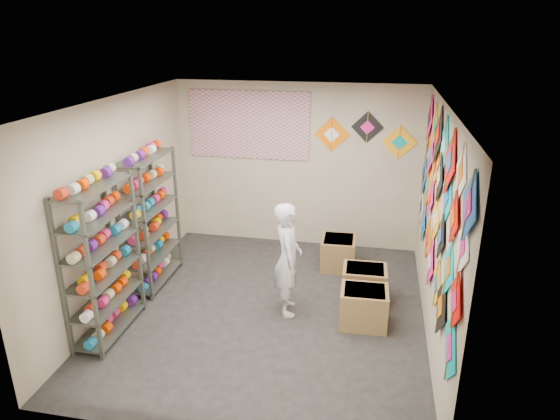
% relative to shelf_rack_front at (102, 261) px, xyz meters
% --- Properties ---
extents(ground, '(4.50, 4.50, 0.00)m').
position_rel_shelf_rack_front_xyz_m(ground, '(1.78, 0.85, -0.95)').
color(ground, black).
extents(room_walls, '(4.50, 4.50, 4.50)m').
position_rel_shelf_rack_front_xyz_m(room_walls, '(1.78, 0.85, 0.69)').
color(room_walls, tan).
rests_on(room_walls, ground).
extents(shelf_rack_front, '(0.40, 1.10, 1.90)m').
position_rel_shelf_rack_front_xyz_m(shelf_rack_front, '(0.00, 0.00, 0.00)').
color(shelf_rack_front, '#4C5147').
rests_on(shelf_rack_front, ground).
extents(shelf_rack_back, '(0.40, 1.10, 1.90)m').
position_rel_shelf_rack_front_xyz_m(shelf_rack_back, '(0.00, 1.30, 0.00)').
color(shelf_rack_back, '#4C5147').
rests_on(shelf_rack_back, ground).
extents(string_spools, '(0.12, 2.36, 0.12)m').
position_rel_shelf_rack_front_xyz_m(string_spools, '(-0.00, 0.65, 0.10)').
color(string_spools, '#E02866').
rests_on(string_spools, ground).
extents(kite_wall_display, '(0.06, 4.27, 2.05)m').
position_rel_shelf_rack_front_xyz_m(kite_wall_display, '(3.76, 0.88, 0.72)').
color(kite_wall_display, '#00A3A9').
rests_on(kite_wall_display, room_walls).
extents(back_wall_kites, '(1.60, 0.02, 0.74)m').
position_rel_shelf_rack_front_xyz_m(back_wall_kites, '(2.85, 3.09, 0.96)').
color(back_wall_kites, '#FF7000').
rests_on(back_wall_kites, room_walls).
extents(poster, '(2.00, 0.01, 1.10)m').
position_rel_shelf_rack_front_xyz_m(poster, '(0.98, 3.08, 1.05)').
color(poster, '#7054B6').
rests_on(poster, room_walls).
extents(shopkeeper, '(0.71, 0.61, 1.50)m').
position_rel_shelf_rack_front_xyz_m(shopkeeper, '(2.03, 0.88, -0.20)').
color(shopkeeper, silver).
rests_on(shopkeeper, ground).
extents(carton_a, '(0.59, 0.50, 0.48)m').
position_rel_shelf_rack_front_xyz_m(carton_a, '(3.02, 0.76, -0.71)').
color(carton_a, brown).
rests_on(carton_a, ground).
extents(carton_b, '(0.59, 0.49, 0.48)m').
position_rel_shelf_rack_front_xyz_m(carton_b, '(3.00, 1.35, -0.71)').
color(carton_b, brown).
rests_on(carton_b, ground).
extents(carton_c, '(0.52, 0.57, 0.49)m').
position_rel_shelf_rack_front_xyz_m(carton_c, '(2.57, 2.25, -0.71)').
color(carton_c, brown).
rests_on(carton_c, ground).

